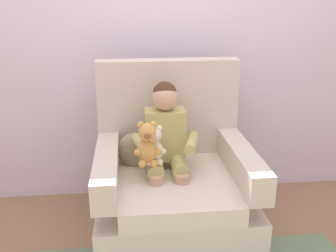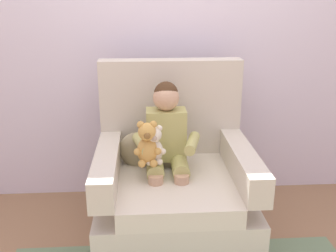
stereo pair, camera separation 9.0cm
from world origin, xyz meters
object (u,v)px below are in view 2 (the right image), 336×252
(seated_child, at_px, (167,140))
(plush_honey, at_px, (147,145))
(armchair, at_px, (174,187))
(plush_cream, at_px, (154,146))
(throw_pillow, at_px, (138,150))

(seated_child, distance_m, plush_honey, 0.20)
(seated_child, bearing_deg, armchair, -25.93)
(seated_child, distance_m, plush_cream, 0.15)
(seated_child, height_order, throw_pillow, seated_child)
(plush_honey, xyz_separation_m, plush_cream, (0.04, 0.02, -0.02))
(armchair, bearing_deg, seated_child, 155.39)
(plush_honey, relative_size, plush_cream, 1.14)
(plush_cream, bearing_deg, plush_honey, -129.97)
(seated_child, relative_size, throw_pillow, 3.17)
(plush_honey, relative_size, throw_pillow, 1.09)
(armchair, distance_m, plush_honey, 0.42)
(armchair, relative_size, plush_cream, 4.69)
(throw_pillow, bearing_deg, seated_child, -27.20)
(seated_child, height_order, plush_honey, seated_child)
(armchair, relative_size, plush_honey, 4.10)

